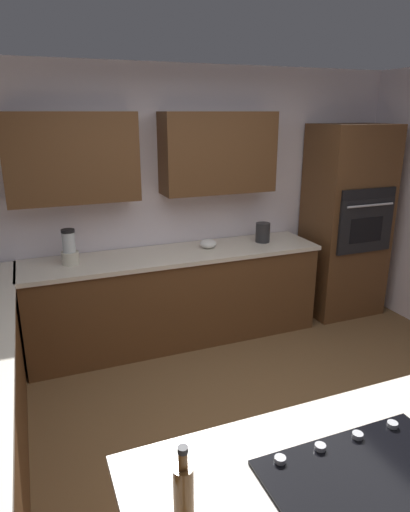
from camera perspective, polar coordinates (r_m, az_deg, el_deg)
name	(u,v)px	position (r m, az deg, el deg)	size (l,w,h in m)	color
ground_plane	(271,449)	(3.34, 8.31, -23.01)	(14.00, 14.00, 0.00)	brown
wall_back	(166,191)	(4.45, -4.89, 8.15)	(6.00, 0.44, 2.60)	silver
lower_cabinets_back	(176,299)	(4.43, -3.67, -5.42)	(2.80, 0.60, 0.86)	brown
countertop_back	(175,255)	(4.27, -3.79, 0.14)	(2.84, 0.64, 0.04)	silver
island_top	(379,493)	(1.91, 21.15, -26.18)	(1.75, 1.03, 0.04)	silver
wall_oven	(346,222)	(5.14, 17.38, 4.12)	(0.80, 0.66, 2.05)	brown
cooktop	(379,486)	(1.90, 21.12, -25.47)	(0.76, 0.56, 0.03)	black
blender	(69,249)	(4.08, -16.76, 0.83)	(0.15, 0.15, 0.31)	beige
mixing_bowl	(208,244)	(4.39, 0.40, 1.57)	(0.16, 0.16, 0.09)	white
kettle	(263,232)	(4.63, 7.31, 2.97)	(0.15, 0.15, 0.20)	#262628
oil_bottle	(183,491)	(1.63, -2.74, -27.51)	(0.07, 0.07, 0.28)	brown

